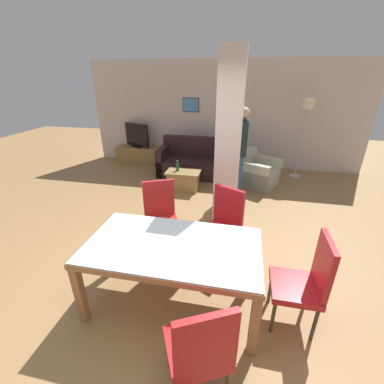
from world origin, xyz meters
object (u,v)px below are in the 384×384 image
Objects in this scene: dining_chair_near_right at (200,349)px; sofa at (194,163)px; dining_chair_far_right at (223,223)px; standing_person at (241,146)px; tv_stand at (139,155)px; dining_chair_head_right at (306,280)px; floor_lamp at (306,113)px; armchair at (256,173)px; tv_screen at (137,136)px; coffee_table at (183,180)px; dining_table at (173,256)px; dining_chair_far_left at (161,215)px; bottle at (178,167)px.

dining_chair_near_right reaches higher than sofa.
standing_person is at bearing -66.49° from dining_chair_far_right.
dining_chair_far_right is at bearing -53.63° from tv_stand.
tv_stand is (-2.78, 5.51, -0.32)m from dining_chair_near_right.
dining_chair_near_right is at bearing 134.91° from dining_chair_head_right.
dining_chair_far_right is 0.57× the size of standing_person.
dining_chair_far_right is at bearing -113.08° from floor_lamp.
tv_screen is at bearing -79.63° from armchair.
dining_chair_near_right is (-0.88, -0.87, 0.00)m from dining_chair_head_right.
armchair reaches higher than coffee_table.
sofa reaches higher than dining_table.
dining_chair_far_right is 0.82× the size of tv_stand.
dining_table is at bearing 170.23° from standing_person.
dining_chair_far_left is 1.38× the size of coffee_table.
tv_stand is at bearing -79.63° from armchair.
dining_chair_far_right is at bearing 16.77° from armchair.
bottle is (-0.18, -0.95, 0.20)m from sofa.
dining_table is at bearing 98.13° from sofa.
tv_stand is (-1.90, 3.72, -0.32)m from dining_chair_far_left.
dining_chair_far_left and dining_chair_head_right have the same top height.
tv_stand is (-3.65, 4.64, -0.32)m from dining_chair_head_right.
dining_chair_far_left is at bearing 92.43° from sofa.
dining_chair_head_right is 4.52m from floor_lamp.
tv_screen is at bearing 89.94° from dining_chair_near_right.
dining_table is at bearing 90.00° from dining_chair_far_right.
dining_chair_far_left is at bearing 155.21° from standing_person.
sofa is 0.93× the size of floor_lamp.
coffee_table is at bearing 101.64° from dining_table.
dining_chair_head_right is 3.14m from standing_person.
dining_chair_near_right reaches higher than dining_table.
floor_lamp reaches higher than standing_person.
dining_chair_far_left is 0.59× the size of sofa.
sofa is 1.52× the size of armchair.
dining_chair_head_right reaches higher than armchair.
dining_chair_far_left reaches higher than dining_table.
sofa is (-1.01, 3.13, -0.24)m from dining_chair_far_right.
armchair is 0.61× the size of floor_lamp.
coffee_table is 0.95× the size of tv_screen.
floor_lamp is at bearing 66.13° from dining_table.
coffee_table is 1.45m from standing_person.
dining_chair_far_left and dining_chair_near_right have the same top height.
tv_screen is at bearing 61.71° from standing_person.
floor_lamp reaches higher than coffee_table.
dining_table is 2.44× the size of coffee_table.
coffee_table is (-0.18, 2.11, -0.33)m from dining_chair_far_left.
standing_person reaches higher than bottle.
dining_chair_head_right is 0.59× the size of sofa.
dining_chair_head_right is 5.91m from tv_screen.
floor_lamp is (1.49, 5.24, 1.00)m from dining_chair_near_right.
bottle is at bearing -153.99° from floor_lamp.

